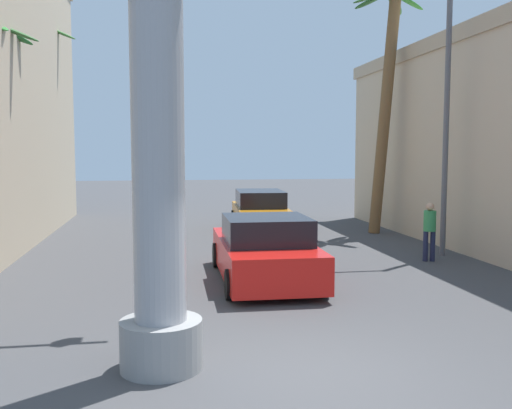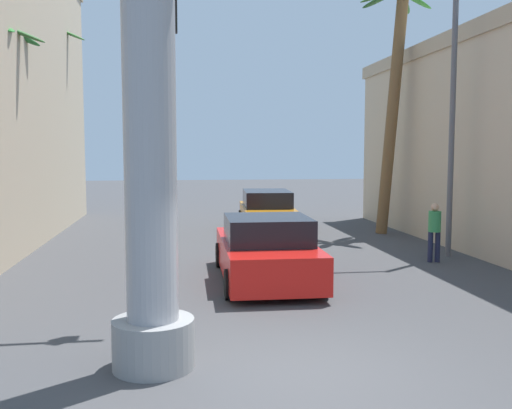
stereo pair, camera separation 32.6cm
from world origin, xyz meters
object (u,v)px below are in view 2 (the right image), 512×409
at_px(palm_tree_mid_left, 1,98).
at_px(pedestrian_mid_right, 434,228).
at_px(palm_tree_mid_right, 393,92).
at_px(street_lamp, 441,91).
at_px(car_lead, 266,251).
at_px(palm_tree_far_left, 58,111).
at_px(car_far, 267,212).
at_px(traffic_light_mast, 8,80).

relative_size(palm_tree_mid_left, pedestrian_mid_right, 4.11).
bearing_deg(palm_tree_mid_right, pedestrian_mid_right, -98.75).
height_order(street_lamp, palm_tree_mid_left, street_lamp).
relative_size(car_lead, palm_tree_mid_right, 0.54).
bearing_deg(street_lamp, palm_tree_mid_left, 171.81).
bearing_deg(palm_tree_far_left, palm_tree_mid_left, -90.30).
distance_m(car_far, pedestrian_mid_right, 7.68).
distance_m(street_lamp, car_lead, 7.16).
xyz_separation_m(car_far, palm_tree_far_left, (-8.32, 3.54, 4.00)).
height_order(car_far, palm_tree_mid_right, palm_tree_mid_right).
height_order(car_far, palm_tree_mid_left, palm_tree_mid_left).
height_order(palm_tree_far_left, palm_tree_mid_right, palm_tree_mid_right).
bearing_deg(palm_tree_mid_left, palm_tree_far_left, 89.70).
xyz_separation_m(car_lead, palm_tree_mid_right, (5.80, 7.02, 4.51)).
bearing_deg(street_lamp, pedestrian_mid_right, -119.77).
relative_size(car_far, pedestrian_mid_right, 3.00).
relative_size(car_far, palm_tree_mid_left, 0.73).
height_order(street_lamp, palm_tree_far_left, palm_tree_far_left).
bearing_deg(palm_tree_mid_right, car_lead, -129.57).
relative_size(traffic_light_mast, car_far, 1.24).
relative_size(street_lamp, palm_tree_mid_left, 1.18).
distance_m(car_lead, car_far, 8.52).
distance_m(palm_tree_mid_left, palm_tree_far_left, 7.79).
bearing_deg(palm_tree_far_left, street_lamp, -37.77).
xyz_separation_m(traffic_light_mast, palm_tree_mid_right, (10.77, 9.52, 0.92)).
xyz_separation_m(car_lead, car_far, (1.38, 8.41, 0.03)).
bearing_deg(palm_tree_far_left, palm_tree_mid_right, -21.15).
bearing_deg(car_lead, palm_tree_mid_right, 50.43).
distance_m(traffic_light_mast, car_lead, 6.62).
xyz_separation_m(traffic_light_mast, pedestrian_mid_right, (9.94, 4.12, -3.34)).
distance_m(palm_tree_far_left, pedestrian_mid_right, 16.21).
bearing_deg(traffic_light_mast, palm_tree_mid_left, 106.80).
relative_size(palm_tree_mid_left, palm_tree_mid_right, 0.75).
distance_m(traffic_light_mast, car_far, 13.11).
height_order(car_far, palm_tree_far_left, palm_tree_far_left).
height_order(car_far, pedestrian_mid_right, pedestrian_mid_right).
xyz_separation_m(car_lead, pedestrian_mid_right, (4.97, 1.62, 0.25)).
height_order(car_lead, palm_tree_mid_left, palm_tree_mid_left).
bearing_deg(car_lead, palm_tree_mid_left, 149.19).
height_order(street_lamp, car_far, street_lamp).
relative_size(palm_tree_far_left, palm_tree_mid_right, 0.92).
bearing_deg(palm_tree_mid_left, car_lead, -30.81).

